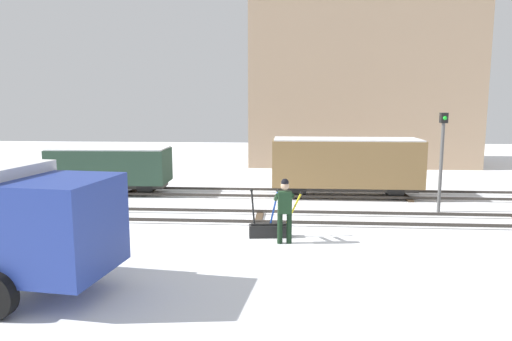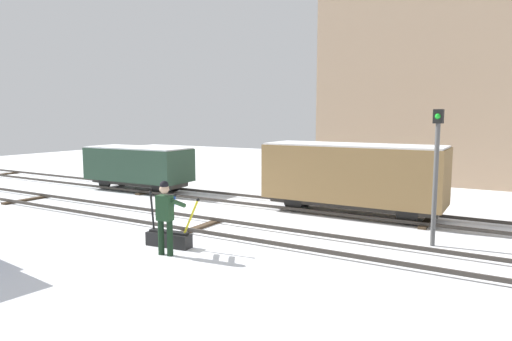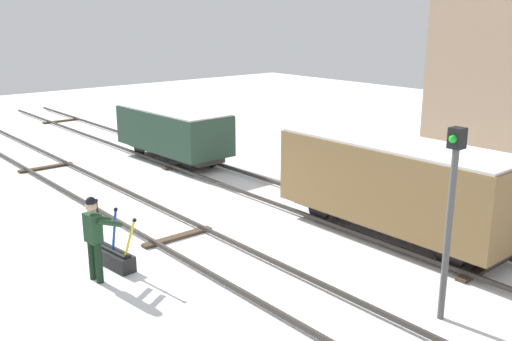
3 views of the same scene
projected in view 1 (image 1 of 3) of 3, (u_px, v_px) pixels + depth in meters
ground_plane at (259, 220)px, 15.65m from camera, size 60.00×60.00×0.00m
track_main_line at (259, 217)px, 15.64m from camera, size 44.00×1.94×0.18m
track_siding_near at (265, 193)px, 19.73m from camera, size 44.00×1.94×0.18m
switch_lever_frame at (270, 229)px, 13.64m from camera, size 1.58×0.49×1.45m
rail_worker at (285, 206)px, 12.93m from camera, size 0.59×0.72×1.85m
signal_post at (442, 151)px, 16.45m from camera, size 0.24×0.32×3.57m
apartment_building at (359, 80)px, 29.66m from camera, size 14.02×6.19×10.65m
freight_car_far_end at (346, 163)px, 19.31m from camera, size 6.08×1.96×2.45m
freight_car_mid_siding at (110, 167)px, 20.04m from camera, size 5.05×2.10×2.00m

